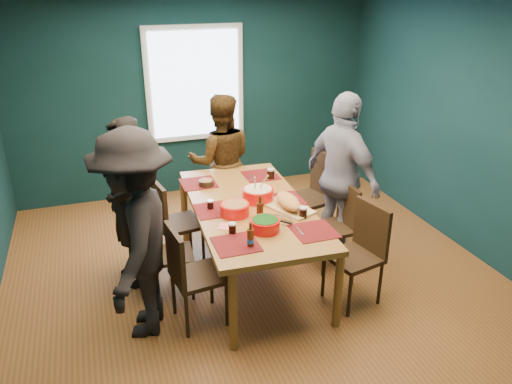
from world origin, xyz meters
TOP-DOWN VIEW (x-y plane):
  - room at (0.00, 0.27)m, footprint 5.01×5.01m
  - dining_table at (-0.03, -0.01)m, footprint 1.20×2.23m
  - chair_left_far at (-0.75, 0.49)m, footprint 0.51×0.51m
  - chair_left_mid at (-0.92, -0.02)m, footprint 0.43×0.43m
  - chair_left_near at (-0.78, -0.55)m, footprint 0.49×0.49m
  - chair_right_far at (0.99, 0.62)m, footprint 0.55×0.55m
  - chair_right_mid at (0.95, -0.06)m, footprint 0.42×0.42m
  - chair_right_near at (0.85, -0.69)m, footprint 0.53×0.53m
  - person_far_left at (-1.17, 0.34)m, footprint 0.56×0.71m
  - person_back at (0.03, 1.29)m, footprint 0.91×0.77m
  - person_right at (1.07, 0.16)m, footprint 0.68×1.15m
  - person_near_left at (-1.18, -0.47)m, footprint 1.01×1.34m
  - bowl_salad at (-0.23, -0.17)m, footprint 0.28×0.28m
  - bowl_dumpling at (0.08, 0.07)m, footprint 0.32×0.32m
  - bowl_herbs at (-0.07, -0.57)m, footprint 0.26×0.26m
  - cutting_board at (0.29, -0.22)m, footprint 0.45×0.66m
  - small_bowl at (-0.32, 0.60)m, footprint 0.16×0.16m
  - beer_bottle_a at (-0.28, -0.79)m, footprint 0.06×0.06m
  - beer_bottle_b at (-0.05, -0.36)m, footprint 0.06×0.06m
  - cola_glass_a at (-0.36, -0.52)m, footprint 0.07×0.07m
  - cola_glass_b at (0.35, -0.44)m, footprint 0.08×0.08m
  - cola_glass_c at (0.40, 0.57)m, footprint 0.08×0.08m
  - cola_glass_d at (-0.42, 0.03)m, footprint 0.07×0.07m
  - napkin_a at (0.38, 0.01)m, footprint 0.15×0.15m
  - napkin_b at (-0.37, -0.38)m, footprint 0.20×0.20m
  - napkin_c at (0.29, -0.69)m, footprint 0.21×0.21m

SIDE VIEW (x-z plane):
  - chair_left_mid at x=-0.92m, z-range 0.07..0.95m
  - chair_right_mid at x=0.95m, z-range 0.07..0.98m
  - chair_left_near at x=-0.78m, z-range 0.08..1.04m
  - chair_left_far at x=-0.75m, z-range 0.08..1.06m
  - chair_right_near at x=0.85m, z-range 0.08..1.06m
  - chair_right_far at x=0.99m, z-range 0.09..1.12m
  - dining_table at x=-0.03m, z-range 0.34..1.17m
  - person_back at x=0.03m, z-range 0.00..1.65m
  - napkin_a at x=0.38m, z-range 0.83..0.83m
  - napkin_b at x=-0.37m, z-range 0.83..0.83m
  - napkin_c at x=0.29m, z-range 0.83..0.83m
  - person_far_left at x=-1.17m, z-range 0.00..1.72m
  - small_bowl at x=-0.32m, z-range 0.83..0.90m
  - cola_glass_d at x=-0.42m, z-range 0.83..0.92m
  - cola_glass_a at x=-0.36m, z-range 0.83..0.93m
  - cola_glass_b at x=0.35m, z-range 0.83..0.94m
  - bowl_salad at x=-0.23m, z-range 0.83..0.95m
  - bowl_herbs at x=-0.07m, z-range 0.83..0.95m
  - cola_glass_c at x=0.40m, z-range 0.83..0.95m
  - cutting_board at x=0.29m, z-range 0.82..0.96m
  - bowl_dumpling at x=0.08m, z-range 0.75..1.05m
  - beer_bottle_a at x=-0.28m, z-range 0.80..1.02m
  - person_right at x=1.07m, z-range 0.00..1.83m
  - person_near_left at x=-1.18m, z-range 0.00..1.84m
  - beer_bottle_b at x=-0.05m, z-range 0.80..1.05m
  - room at x=0.00m, z-range 0.01..2.73m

